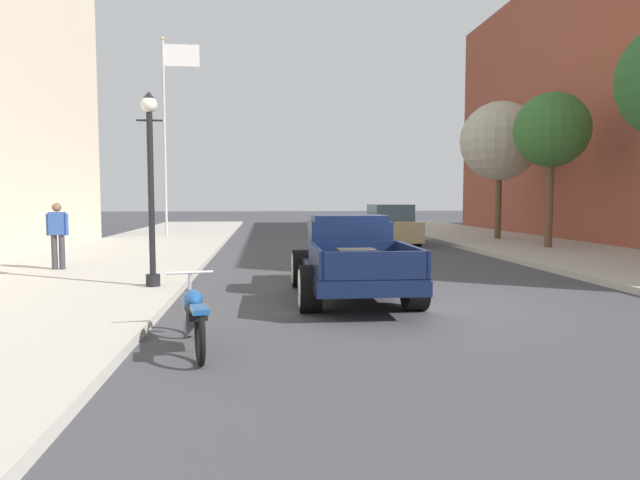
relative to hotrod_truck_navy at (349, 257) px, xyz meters
The scene contains 10 objects.
ground_plane 1.69m from the hotrod_truck_navy, 39.69° to the right, with size 140.00×140.00×0.00m, color #3D3D42.
sidewalk_left 6.20m from the hotrod_truck_navy, behind, with size 5.50×64.00×0.15m, color #ADA89E.
hotrod_truck_navy is the anchor object (origin of this frame).
motorcycle_parked 4.56m from the hotrod_truck_navy, 124.20° to the right, with size 0.70×2.09×0.93m.
car_background_tan 11.98m from the hotrod_truck_navy, 73.53° to the left, with size 1.92×4.33×1.65m.
pedestrian_sidewalk_left 7.61m from the hotrod_truck_navy, 152.79° to the left, with size 0.53×0.22×1.65m.
street_lamp_near 4.26m from the hotrod_truck_navy, behind, with size 0.50×0.32×3.85m.
flagpole 17.87m from the hotrod_truck_navy, 110.70° to the left, with size 1.74×0.16×9.16m.
street_tree_second 12.29m from the hotrod_truck_navy, 44.03° to the left, with size 2.63×2.63×5.49m.
street_tree_third 15.48m from the hotrod_truck_navy, 55.98° to the left, with size 3.37×3.37×5.89m.
Camera 1 is at (-2.82, -9.86, 1.93)m, focal length 31.29 mm.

